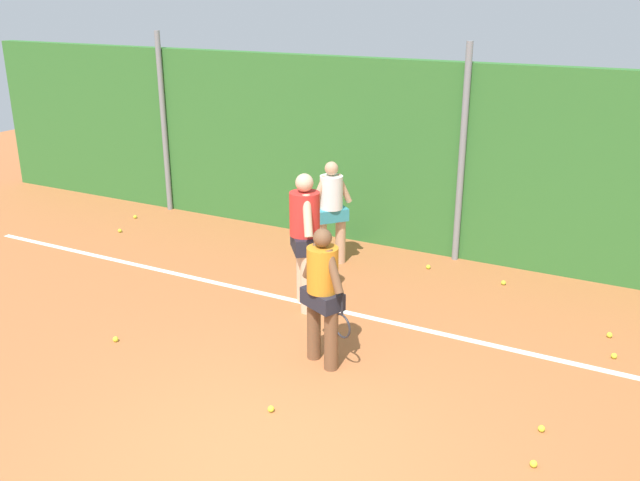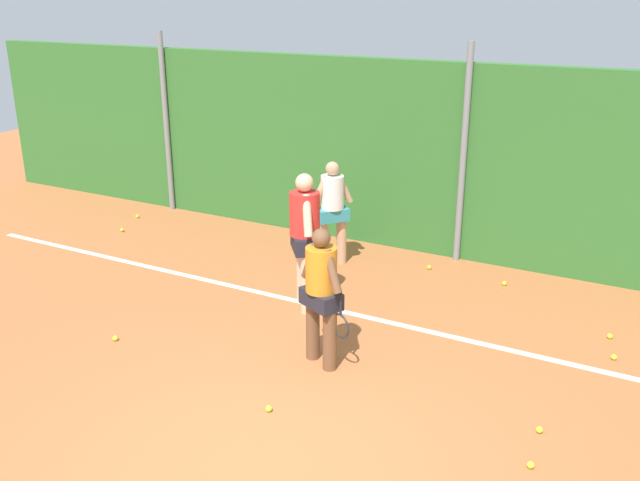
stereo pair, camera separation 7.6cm
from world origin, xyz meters
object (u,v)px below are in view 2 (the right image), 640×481
at_px(tennis_ball_6, 610,336).
at_px(tennis_ball_0, 614,357).
at_px(tennis_ball_12, 531,465).
at_px(player_midcourt, 305,234).
at_px(tennis_ball_2, 137,216).
at_px(player_foreground_near, 322,290).
at_px(tennis_ball_7, 429,267).
at_px(tennis_ball_11, 539,430).
at_px(player_backcourt_far, 332,208).
at_px(tennis_ball_5, 504,283).
at_px(tennis_ball_9, 115,338).
at_px(tennis_ball_8, 269,409).
at_px(tennis_ball_1, 122,230).

bearing_deg(tennis_ball_6, tennis_ball_0, -78.37).
bearing_deg(tennis_ball_0, tennis_ball_12, -99.62).
xyz_separation_m(player_midcourt, tennis_ball_2, (-4.59, 1.83, -0.98)).
xyz_separation_m(player_foreground_near, tennis_ball_2, (-5.49, 3.06, -0.86)).
xyz_separation_m(tennis_ball_7, tennis_ball_11, (2.34, -3.41, 0.00)).
bearing_deg(player_backcourt_far, tennis_ball_6, 121.90).
bearing_deg(tennis_ball_12, tennis_ball_5, 107.52).
xyz_separation_m(tennis_ball_2, tennis_ball_9, (3.07, -3.77, 0.00)).
bearing_deg(tennis_ball_5, tennis_ball_2, -179.12).
xyz_separation_m(player_backcourt_far, tennis_ball_8, (1.28, -3.83, -0.87)).
xyz_separation_m(player_foreground_near, tennis_ball_6, (2.79, 2.16, -0.86)).
distance_m(player_foreground_near, player_backcourt_far, 3.02).
bearing_deg(tennis_ball_2, tennis_ball_1, -67.24).
bearing_deg(player_midcourt, tennis_ball_8, 162.90).
xyz_separation_m(player_backcourt_far, tennis_ball_2, (-4.21, 0.32, -0.87)).
bearing_deg(tennis_ball_11, tennis_ball_1, 161.79).
distance_m(tennis_ball_7, tennis_ball_8, 4.33).
distance_m(tennis_ball_0, tennis_ball_8, 3.99).
height_order(tennis_ball_2, tennis_ball_9, same).
height_order(tennis_ball_6, tennis_ball_11, same).
relative_size(player_foreground_near, player_midcourt, 0.88).
relative_size(tennis_ball_11, tennis_ball_12, 1.00).
height_order(tennis_ball_1, tennis_ball_9, same).
bearing_deg(tennis_ball_9, tennis_ball_1, 132.27).
height_order(player_midcourt, tennis_ball_2, player_midcourt).
relative_size(player_midcourt, tennis_ball_12, 27.44).
height_order(tennis_ball_2, tennis_ball_6, same).
height_order(player_backcourt_far, tennis_ball_8, player_backcourt_far).
bearing_deg(tennis_ball_6, tennis_ball_1, 178.76).
relative_size(tennis_ball_0, tennis_ball_8, 1.00).
distance_m(tennis_ball_2, tennis_ball_5, 6.75).
distance_m(tennis_ball_2, tennis_ball_8, 6.88).
bearing_deg(tennis_ball_8, tennis_ball_12, 8.05).
distance_m(player_foreground_near, tennis_ball_11, 2.60).
distance_m(tennis_ball_2, tennis_ball_9, 4.86).
distance_m(tennis_ball_5, tennis_ball_6, 1.83).
relative_size(player_midcourt, tennis_ball_6, 27.44).
distance_m(tennis_ball_5, tennis_ball_7, 1.15).
bearing_deg(tennis_ball_2, tennis_ball_5, 0.88).
height_order(tennis_ball_9, tennis_ball_11, same).
height_order(player_foreground_near, tennis_ball_8, player_foreground_near).
bearing_deg(player_backcourt_far, tennis_ball_12, 87.24).
height_order(tennis_ball_8, tennis_ball_11, same).
distance_m(tennis_ball_5, tennis_ball_8, 4.44).
relative_size(player_midcourt, tennis_ball_11, 27.44).
bearing_deg(tennis_ball_0, tennis_ball_7, 150.29).
bearing_deg(tennis_ball_12, tennis_ball_6, 84.16).
height_order(tennis_ball_9, tennis_ball_12, same).
bearing_deg(player_foreground_near, tennis_ball_2, 175.47).
relative_size(tennis_ball_8, tennis_ball_9, 1.00).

